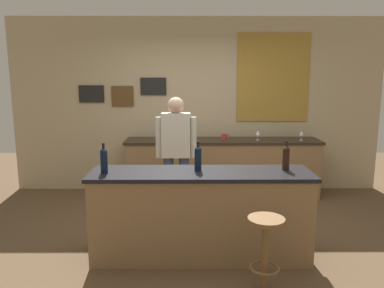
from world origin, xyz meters
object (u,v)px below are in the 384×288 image
Objects in this scene: wine_bottle_c at (286,157)px; wine_bottle_a at (104,160)px; bartender at (176,151)px; wine_glass_a at (184,133)px; wine_bottle_b at (198,158)px; wine_glass_c at (301,133)px; coffee_mug at (224,137)px; bar_stool at (265,242)px; wine_glass_b at (258,133)px.

wine_bottle_a is at bearing -176.26° from wine_bottle_c.
bartender is 1.01m from wine_glass_a.
wine_glass_a is (0.76, 2.05, -0.05)m from wine_bottle_a.
wine_bottle_b is at bearing -84.76° from wine_glass_a.
wine_bottle_a is at bearing -110.30° from wine_glass_a.
wine_bottle_c is 2.22m from wine_glass_a.
wine_glass_c is at bearing 69.22° from wine_bottle_c.
wine_glass_c reaches higher than coffee_mug.
bar_stool is 5.44× the size of coffee_mug.
bartender is at bearing -140.40° from wine_glass_b.
wine_bottle_a is 1.00× the size of wine_bottle_b.
wine_glass_a is at bearing 105.79° from bar_stool.
bartender is 10.45× the size of wine_glass_c.
bar_stool is 1.00m from wine_bottle_c.
coffee_mug is at bearing 77.19° from wine_bottle_b.
coffee_mug is (0.71, 1.04, 0.01)m from bartender.
wine_glass_a and wine_glass_c have the same top height.
bar_stool is at bearing -63.24° from bartender.
wine_bottle_c is at bearing -38.31° from bartender.
wine_bottle_a is 1.85m from wine_bottle_c.
wine_bottle_b is 2.04m from coffee_mug.
bartender is 5.29× the size of wine_bottle_a.
wine_glass_b and wine_glass_c have the same top height.
coffee_mug is at bearing 176.72° from wine_glass_b.
wine_glass_a is (0.08, 1.01, 0.07)m from bartender.
coffee_mug is at bearing 103.05° from wine_bottle_c.
wine_glass_b is 0.52m from coffee_mug.
wine_bottle_b is 1.96m from wine_glass_a.
wine_glass_a is at bearing 119.39° from wine_bottle_c.
wine_glass_c is at bearing -2.85° from coffee_mug.
wine_glass_a is at bearing 85.50° from bartender.
wine_bottle_c is (0.34, 0.72, 0.60)m from bar_stool.
wine_glass_c is (1.63, 1.93, -0.05)m from wine_bottle_b.
wine_glass_c is (0.72, 1.91, -0.05)m from wine_bottle_c.
wine_bottle_b is 0.91m from wine_bottle_c.
bar_stool is 2.22× the size of wine_bottle_c.
wine_bottle_c is 1.97× the size of wine_glass_b.
wine_bottle_b is 1.97× the size of wine_glass_b.
wine_bottle_a is 0.94m from wine_bottle_b.
bar_stool is 2.73m from coffee_mug.
wine_bottle_a is 2.19m from wine_glass_a.
wine_bottle_b is 1.97× the size of wine_glass_a.
wine_bottle_a is 2.45× the size of coffee_mug.
wine_glass_a is 1.14m from wine_glass_b.
bartender is 10.45× the size of wine_glass_b.
wine_bottle_c reaches higher than wine_glass_a.
bar_stool is 2.22× the size of wine_bottle_b.
bartender reaches higher than bar_stool.
wine_glass_b is (1.90, 2.06, -0.05)m from wine_bottle_a.
coffee_mug is (1.39, 2.08, -0.11)m from wine_bottle_a.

